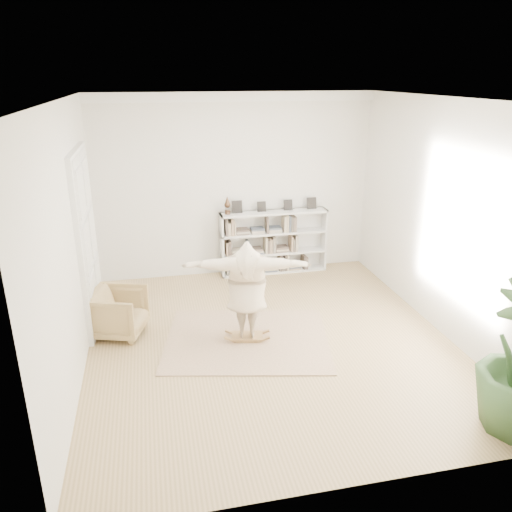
{
  "coord_description": "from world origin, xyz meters",
  "views": [
    {
      "loc": [
        -1.66,
        -6.62,
        3.92
      ],
      "look_at": [
        -0.15,
        0.4,
        1.28
      ],
      "focal_mm": 35.0,
      "sensor_mm": 36.0,
      "label": 1
    }
  ],
  "objects": [
    {
      "name": "person",
      "position": [
        -0.35,
        0.11,
        0.9
      ],
      "size": [
        1.97,
        0.9,
        1.55
      ],
      "primitive_type": "imported",
      "rotation": [
        0.0,
        0.0,
        2.93
      ],
      "color": "beige",
      "rests_on": "rocker_board"
    },
    {
      "name": "room_shell",
      "position": [
        0.0,
        2.94,
        3.51
      ],
      "size": [
        6.0,
        6.0,
        6.0
      ],
      "color": "silver",
      "rests_on": "floor"
    },
    {
      "name": "bookshelf",
      "position": [
        0.74,
        2.82,
        0.64
      ],
      "size": [
        2.2,
        0.35,
        1.64
      ],
      "color": "silver",
      "rests_on": "floor"
    },
    {
      "name": "armchair",
      "position": [
        -2.3,
        0.75,
        0.37
      ],
      "size": [
        1.02,
        1.01,
        0.74
      ],
      "primitive_type": "imported",
      "rotation": [
        0.0,
        0.0,
        1.26
      ],
      "color": "tan",
      "rests_on": "floor"
    },
    {
      "name": "rocker_board",
      "position": [
        -0.35,
        0.11,
        0.07
      ],
      "size": [
        0.53,
        0.38,
        0.1
      ],
      "rotation": [
        0.0,
        0.0,
        -0.21
      ],
      "color": "brown",
      "rests_on": "rug"
    },
    {
      "name": "floor",
      "position": [
        0.0,
        0.0,
        0.0
      ],
      "size": [
        6.0,
        6.0,
        0.0
      ],
      "primitive_type": "plane",
      "color": "olive",
      "rests_on": "ground"
    },
    {
      "name": "doors",
      "position": [
        -2.7,
        1.3,
        1.4
      ],
      "size": [
        0.09,
        1.78,
        2.92
      ],
      "color": "white",
      "rests_on": "floor"
    },
    {
      "name": "rug",
      "position": [
        -0.35,
        0.11,
        0.01
      ],
      "size": [
        2.86,
        2.47,
        0.02
      ],
      "primitive_type": "cube",
      "rotation": [
        0.0,
        0.0,
        -0.21
      ],
      "color": "tan",
      "rests_on": "floor"
    }
  ]
}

